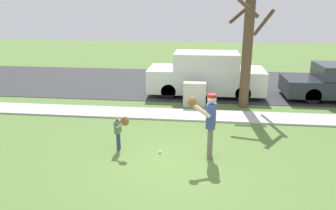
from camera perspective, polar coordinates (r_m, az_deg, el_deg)
The scene contains 9 objects.
ground_plane at distance 11.66m, azimuth 2.97°, elevation -2.04°, with size 48.00×48.00×0.00m, color #567538.
sidewalk_strip at distance 11.75m, azimuth 3.00°, elevation -1.74°, with size 36.00×1.20×0.06m, color #B2B2AD.
road_surface at distance 16.55m, azimuth 4.12°, elevation 3.84°, with size 36.00×6.80×0.02m, color #2D2D30.
person_adult at distance 8.30m, azimuth 7.33°, elevation -2.44°, with size 0.73×0.61×1.73m.
person_child at distance 8.88m, azimuth -8.49°, elevation -3.94°, with size 0.44×0.42×1.04m.
baseball at distance 8.85m, azimuth -1.43°, elevation -8.33°, with size 0.07×0.07×0.07m, color white.
utility_cabinet at distance 12.79m, azimuth 4.72°, elevation 1.94°, with size 0.88×0.51×0.96m, color beige.
street_tree_near at distance 12.58m, azimuth 13.96°, elevation 11.20°, with size 1.84×1.88×4.93m.
parked_van_white at distance 14.33m, azimuth 6.69°, elevation 5.30°, with size 5.00×1.95×1.88m.
Camera 1 is at (0.66, -7.48, 3.88)m, focal length 34.50 mm.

